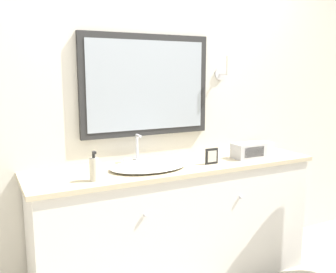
{
  "coord_description": "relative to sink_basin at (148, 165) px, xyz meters",
  "views": [
    {
      "loc": [
        -1.22,
        -1.94,
        1.52
      ],
      "look_at": [
        -0.07,
        0.3,
        1.09
      ],
      "focal_mm": 40.0,
      "sensor_mm": 36.0,
      "label": 1
    }
  ],
  "objects": [
    {
      "name": "wall_back",
      "position": [
        0.22,
        0.32,
        0.37
      ],
      "size": [
        8.0,
        0.18,
        2.55
      ],
      "color": "silver",
      "rests_on": "ground_plane"
    },
    {
      "name": "vanity_counter",
      "position": [
        0.23,
        0.02,
        -0.46
      ],
      "size": [
        2.06,
        0.55,
        0.89
      ],
      "color": "silver",
      "rests_on": "ground_plane"
    },
    {
      "name": "sink_basin",
      "position": [
        0.0,
        0.0,
        0.0
      ],
      "size": [
        0.53,
        0.41,
        0.21
      ],
      "color": "white",
      "rests_on": "vanity_counter"
    },
    {
      "name": "soap_bottle",
      "position": [
        -0.41,
        -0.13,
        0.05
      ],
      "size": [
        0.05,
        0.06,
        0.18
      ],
      "color": "beige",
      "rests_on": "vanity_counter"
    },
    {
      "name": "appliance_box",
      "position": [
        0.8,
        -0.06,
        0.04
      ],
      "size": [
        0.25,
        0.13,
        0.11
      ],
      "color": "#BCBCC1",
      "rests_on": "vanity_counter"
    },
    {
      "name": "picture_frame",
      "position": [
        0.44,
        -0.1,
        0.04
      ],
      "size": [
        0.1,
        0.01,
        0.11
      ],
      "color": "black",
      "rests_on": "vanity_counter"
    },
    {
      "name": "hand_towel_near_sink",
      "position": [
        1.13,
        0.17,
        0.01
      ],
      "size": [
        0.15,
        0.12,
        0.05
      ],
      "color": "silver",
      "rests_on": "vanity_counter"
    }
  ]
}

